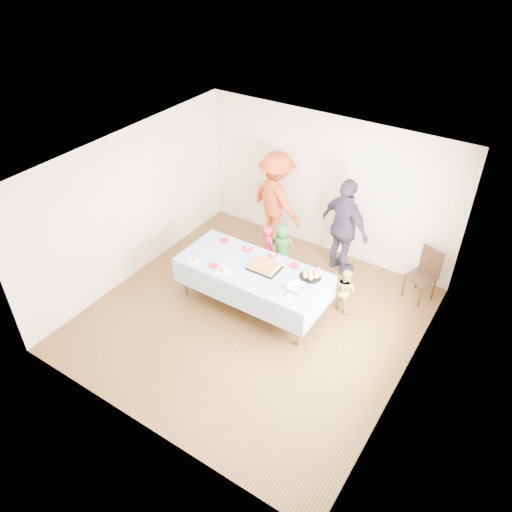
{
  "coord_description": "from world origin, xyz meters",
  "views": [
    {
      "loc": [
        3.38,
        -5.07,
        5.66
      ],
      "look_at": [
        -0.12,
        0.3,
        1.04
      ],
      "focal_mm": 35.0,
      "sensor_mm": 36.0,
      "label": 1
    }
  ],
  "objects": [
    {
      "name": "fork_pile",
      "position": [
        0.42,
        0.18,
        0.81
      ],
      "size": [
        0.24,
        0.18,
        0.07
      ],
      "primitive_type": null,
      "color": "white",
      "rests_on": "party_table"
    },
    {
      "name": "punch_bowl",
      "position": [
        0.69,
        0.2,
        0.82
      ],
      "size": [
        0.31,
        0.31,
        0.08
      ],
      "primitive_type": "imported",
      "color": "silver",
      "rests_on": "party_table"
    },
    {
      "name": "toddler_left",
      "position": [
        -0.5,
        1.28,
        0.47
      ],
      "size": [
        0.4,
        0.35,
        0.94
      ],
      "primitive_type": "imported",
      "rotation": [
        0.0,
        0.0,
        2.71
      ],
      "color": "#BF1741",
      "rests_on": "ground"
    },
    {
      "name": "party_hat",
      "position": [
        0.81,
        0.7,
        0.88
      ],
      "size": [
        0.11,
        0.11,
        0.19
      ],
      "primitive_type": "cone",
      "color": "silver",
      "rests_on": "party_table"
    },
    {
      "name": "room_walls",
      "position": [
        0.05,
        0.0,
        1.77
      ],
      "size": [
        5.04,
        5.04,
        2.72
      ],
      "color": "beige",
      "rests_on": "ground"
    },
    {
      "name": "plate_red_far_d",
      "position": [
        0.35,
        0.71,
        0.79
      ],
      "size": [
        0.18,
        0.18,
        0.01
      ],
      "primitive_type": "cylinder",
      "color": "red",
      "rests_on": "party_table"
    },
    {
      "name": "adult_left",
      "position": [
        -0.9,
        2.2,
        0.95
      ],
      "size": [
        1.38,
        1.06,
        1.89
      ],
      "primitive_type": "imported",
      "rotation": [
        0.0,
        0.0,
        2.82
      ],
      "color": "#C13D18",
      "rests_on": "ground"
    },
    {
      "name": "plate_red_near",
      "position": [
        -0.75,
        -0.01,
        0.79
      ],
      "size": [
        0.16,
        0.16,
        0.01
      ],
      "primitive_type": "cylinder",
      "color": "red",
      "rests_on": "party_table"
    },
    {
      "name": "ground",
      "position": [
        0.0,
        0.0,
        0.0
      ],
      "size": [
        5.0,
        5.0,
        0.0
      ],
      "primitive_type": "plane",
      "color": "#4C2D15",
      "rests_on": "ground"
    },
    {
      "name": "party_table",
      "position": [
        -0.19,
        0.31,
        0.72
      ],
      "size": [
        2.5,
        1.1,
        0.78
      ],
      "color": "#56361D",
      "rests_on": "ground"
    },
    {
      "name": "toddler_mid",
      "position": [
        -0.31,
        1.44,
        0.48
      ],
      "size": [
        0.55,
        0.47,
        0.96
      ],
      "primitive_type": "imported",
      "rotation": [
        0.0,
        0.0,
        3.57
      ],
      "color": "#26722A",
      "rests_on": "ground"
    },
    {
      "name": "rolls_tray",
      "position": [
        0.71,
        0.59,
        0.82
      ],
      "size": [
        0.35,
        0.35,
        0.11
      ],
      "color": "black",
      "rests_on": "party_table"
    },
    {
      "name": "dining_chair",
      "position": [
        2.13,
        2.09,
        0.53
      ],
      "size": [
        0.53,
        0.53,
        0.95
      ],
      "rotation": [
        0.0,
        0.0,
        -0.38
      ],
      "color": "black",
      "rests_on": "ground"
    },
    {
      "name": "toddler_right",
      "position": [
        1.14,
        1.04,
        0.41
      ],
      "size": [
        0.46,
        0.4,
        0.81
      ],
      "primitive_type": "imported",
      "rotation": [
        0.0,
        0.0,
        2.88
      ],
      "color": "tan",
      "rests_on": "ground"
    },
    {
      "name": "plate_red_far_b",
      "position": [
        -0.56,
        0.68,
        0.79
      ],
      "size": [
        0.19,
        0.19,
        0.01
      ],
      "primitive_type": "cylinder",
      "color": "red",
      "rests_on": "party_table"
    },
    {
      "name": "plate_white_left",
      "position": [
        -1.11,
        -0.07,
        0.79
      ],
      "size": [
        0.2,
        0.2,
        0.01
      ],
      "primitive_type": "cylinder",
      "color": "white",
      "rests_on": "party_table"
    },
    {
      "name": "plate_white_mid",
      "position": [
        -0.54,
        -0.05,
        0.79
      ],
      "size": [
        0.22,
        0.22,
        0.01
      ],
      "primitive_type": "cylinder",
      "color": "white",
      "rests_on": "party_table"
    },
    {
      "name": "birthday_cake",
      "position": [
        -0.02,
        0.39,
        0.82
      ],
      "size": [
        0.51,
        0.39,
        0.09
      ],
      "color": "black",
      "rests_on": "party_table"
    },
    {
      "name": "plate_white_right",
      "position": [
        0.61,
        -0.03,
        0.79
      ],
      "size": [
        0.22,
        0.22,
        0.01
      ],
      "primitive_type": "cylinder",
      "color": "white",
      "rests_on": "party_table"
    },
    {
      "name": "plate_red_far_c",
      "position": [
        -0.09,
        0.76,
        0.79
      ],
      "size": [
        0.17,
        0.17,
        0.01
      ],
      "primitive_type": "cylinder",
      "color": "red",
      "rests_on": "party_table"
    },
    {
      "name": "adult_right",
      "position": [
        0.63,
        2.01,
        0.93
      ],
      "size": [
        1.18,
        0.83,
        1.85
      ],
      "primitive_type": "imported",
      "rotation": [
        0.0,
        0.0,
        2.75
      ],
      "color": "#342C3D",
      "rests_on": "ground"
    },
    {
      "name": "plate_red_far_a",
      "position": [
        -1.04,
        0.68,
        0.79
      ],
      "size": [
        0.18,
        0.18,
        0.01
      ],
      "primitive_type": "cylinder",
      "color": "red",
      "rests_on": "party_table"
    }
  ]
}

